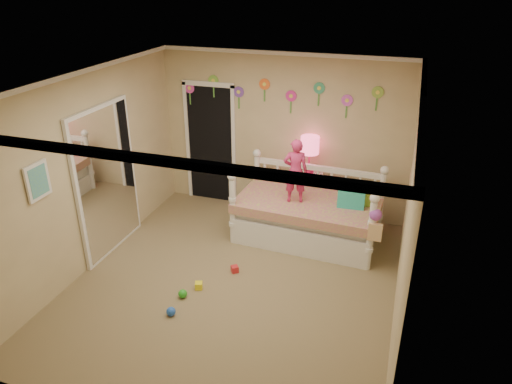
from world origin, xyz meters
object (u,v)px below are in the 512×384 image
(child, at_px, (295,171))
(table_lamp, at_px, (310,150))
(nightstand, at_px, (307,196))
(daybed, at_px, (308,204))

(child, height_order, table_lamp, child)
(nightstand, height_order, table_lamp, table_lamp)
(daybed, height_order, table_lamp, table_lamp)
(table_lamp, bearing_deg, child, -93.00)
(child, distance_m, table_lamp, 0.75)
(daybed, distance_m, table_lamp, 0.90)
(nightstand, bearing_deg, daybed, -85.14)
(child, xyz_separation_m, table_lamp, (0.04, 0.74, 0.06))
(daybed, height_order, nightstand, daybed)
(daybed, relative_size, table_lamp, 3.29)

